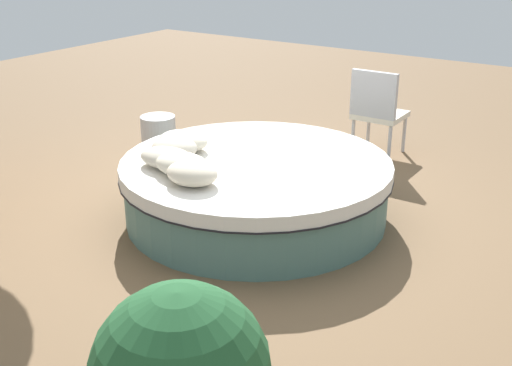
{
  "coord_description": "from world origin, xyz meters",
  "views": [
    {
      "loc": [
        2.88,
        -4.33,
        2.42
      ],
      "look_at": [
        0.0,
        0.0,
        0.32
      ],
      "focal_mm": 44.83,
      "sensor_mm": 36.0,
      "label": 1
    }
  ],
  "objects_px": {
    "throw_pillow_2": "(167,158)",
    "throw_pillow_3": "(182,164)",
    "throw_pillow_0": "(183,141)",
    "patio_chair": "(377,107)",
    "throw_pillow_4": "(192,173)",
    "throw_pillow_1": "(174,148)",
    "side_table": "(159,136)",
    "round_bed": "(256,188)"
  },
  "relations": [
    {
      "from": "round_bed",
      "to": "throw_pillow_2",
      "type": "xyz_separation_m",
      "value": [
        -0.53,
        -0.55,
        0.34
      ]
    },
    {
      "from": "throw_pillow_1",
      "to": "throw_pillow_2",
      "type": "xyz_separation_m",
      "value": [
        0.1,
        -0.21,
        -0.01
      ]
    },
    {
      "from": "throw_pillow_2",
      "to": "side_table",
      "type": "height_order",
      "value": "throw_pillow_2"
    },
    {
      "from": "throw_pillow_1",
      "to": "throw_pillow_2",
      "type": "distance_m",
      "value": 0.23
    },
    {
      "from": "round_bed",
      "to": "throw_pillow_3",
      "type": "bearing_deg",
      "value": -116.12
    },
    {
      "from": "throw_pillow_0",
      "to": "throw_pillow_3",
      "type": "distance_m",
      "value": 0.62
    },
    {
      "from": "throw_pillow_1",
      "to": "side_table",
      "type": "bearing_deg",
      "value": 137.23
    },
    {
      "from": "throw_pillow_0",
      "to": "throw_pillow_3",
      "type": "relative_size",
      "value": 0.98
    },
    {
      "from": "throw_pillow_1",
      "to": "throw_pillow_4",
      "type": "bearing_deg",
      "value": -37.28
    },
    {
      "from": "throw_pillow_2",
      "to": "throw_pillow_3",
      "type": "relative_size",
      "value": 1.05
    },
    {
      "from": "throw_pillow_3",
      "to": "throw_pillow_0",
      "type": "bearing_deg",
      "value": 128.74
    },
    {
      "from": "throw_pillow_2",
      "to": "side_table",
      "type": "bearing_deg",
      "value": 134.53
    },
    {
      "from": "round_bed",
      "to": "throw_pillow_3",
      "type": "relative_size",
      "value": 4.87
    },
    {
      "from": "round_bed",
      "to": "throw_pillow_4",
      "type": "bearing_deg",
      "value": -98.54
    },
    {
      "from": "throw_pillow_1",
      "to": "round_bed",
      "type": "bearing_deg",
      "value": 28.73
    },
    {
      "from": "throw_pillow_1",
      "to": "throw_pillow_2",
      "type": "relative_size",
      "value": 0.81
    },
    {
      "from": "throw_pillow_0",
      "to": "side_table",
      "type": "xyz_separation_m",
      "value": [
        -1.12,
        0.89,
        -0.39
      ]
    },
    {
      "from": "round_bed",
      "to": "throw_pillow_4",
      "type": "relative_size",
      "value": 5.52
    },
    {
      "from": "round_bed",
      "to": "throw_pillow_0",
      "type": "relative_size",
      "value": 4.96
    },
    {
      "from": "throw_pillow_2",
      "to": "throw_pillow_4",
      "type": "height_order",
      "value": "throw_pillow_4"
    },
    {
      "from": "patio_chair",
      "to": "throw_pillow_4",
      "type": "bearing_deg",
      "value": -96.2
    },
    {
      "from": "throw_pillow_0",
      "to": "round_bed",
      "type": "bearing_deg",
      "value": 11.15
    },
    {
      "from": "throw_pillow_2",
      "to": "patio_chair",
      "type": "xyz_separation_m",
      "value": [
        0.74,
        2.65,
        -0.06
      ]
    },
    {
      "from": "throw_pillow_0",
      "to": "throw_pillow_1",
      "type": "relative_size",
      "value": 1.15
    },
    {
      "from": "throw_pillow_2",
      "to": "throw_pillow_3",
      "type": "xyz_separation_m",
      "value": [
        0.22,
        -0.07,
        0.01
      ]
    },
    {
      "from": "throw_pillow_2",
      "to": "side_table",
      "type": "xyz_separation_m",
      "value": [
        -1.29,
        1.31,
        -0.39
      ]
    },
    {
      "from": "patio_chair",
      "to": "side_table",
      "type": "height_order",
      "value": "patio_chair"
    },
    {
      "from": "throw_pillow_0",
      "to": "throw_pillow_3",
      "type": "height_order",
      "value": "throw_pillow_3"
    },
    {
      "from": "throw_pillow_3",
      "to": "throw_pillow_4",
      "type": "xyz_separation_m",
      "value": [
        0.19,
        -0.11,
        0.0
      ]
    },
    {
      "from": "throw_pillow_4",
      "to": "patio_chair",
      "type": "relative_size",
      "value": 0.44
    },
    {
      "from": "throw_pillow_3",
      "to": "throw_pillow_1",
      "type": "bearing_deg",
      "value": 138.93
    },
    {
      "from": "throw_pillow_0",
      "to": "side_table",
      "type": "distance_m",
      "value": 1.48
    },
    {
      "from": "throw_pillow_0",
      "to": "patio_chair",
      "type": "xyz_separation_m",
      "value": [
        0.9,
        2.23,
        -0.06
      ]
    },
    {
      "from": "round_bed",
      "to": "throw_pillow_2",
      "type": "relative_size",
      "value": 4.65
    },
    {
      "from": "throw_pillow_2",
      "to": "patio_chair",
      "type": "bearing_deg",
      "value": 74.47
    },
    {
      "from": "throw_pillow_4",
      "to": "side_table",
      "type": "bearing_deg",
      "value": 138.8
    },
    {
      "from": "throw_pillow_4",
      "to": "side_table",
      "type": "height_order",
      "value": "throw_pillow_4"
    },
    {
      "from": "throw_pillow_3",
      "to": "patio_chair",
      "type": "relative_size",
      "value": 0.5
    },
    {
      "from": "round_bed",
      "to": "throw_pillow_0",
      "type": "distance_m",
      "value": 0.79
    },
    {
      "from": "patio_chair",
      "to": "side_table",
      "type": "xyz_separation_m",
      "value": [
        -2.02,
        -1.34,
        -0.33
      ]
    },
    {
      "from": "throw_pillow_0",
      "to": "throw_pillow_4",
      "type": "height_order",
      "value": "throw_pillow_4"
    },
    {
      "from": "throw_pillow_2",
      "to": "round_bed",
      "type": "bearing_deg",
      "value": 46.3
    }
  ]
}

